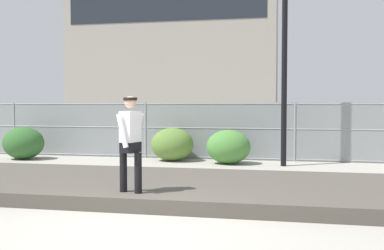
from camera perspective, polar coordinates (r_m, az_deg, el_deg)
The scene contains 11 objects.
ground_plane at distance 6.71m, azimuth -7.40°, elevation -12.97°, with size 120.00×120.00×0.00m, color #9E998E.
gravel_berm at distance 9.26m, azimuth -1.85°, elevation -7.78°, with size 12.82×3.68×0.25m, color #4C473F.
skateboard at distance 8.16m, azimuth -7.68°, elevation -9.73°, with size 0.82×0.40×0.07m.
skater at distance 7.99m, azimuth -7.73°, elevation -2.10°, with size 0.72×0.62×1.87m.
chain_fence at distance 14.72m, azimuth 3.25°, elevation -0.74°, with size 24.45×0.06×1.85m.
street_lamp at distance 13.60m, azimuth 11.57°, elevation 12.78°, with size 0.44×0.44×6.76m.
parked_car_near at distance 18.61m, azimuth -11.75°, elevation -0.37°, with size 4.54×2.24×1.66m.
library_building at distance 48.00m, azimuth -1.84°, elevation 10.85°, with size 20.39×10.33×17.28m.
shrub_left at distance 15.80m, azimuth -20.41°, elevation -2.13°, with size 1.37×1.12×1.06m.
shrub_center at distance 14.37m, azimuth -2.50°, elevation -2.45°, with size 1.36×1.11×1.05m.
shrub_right at distance 13.70m, azimuth 4.59°, elevation -2.75°, with size 1.33×1.09×1.03m.
Camera 1 is at (2.10, -6.11, 1.80)m, focal length 42.50 mm.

